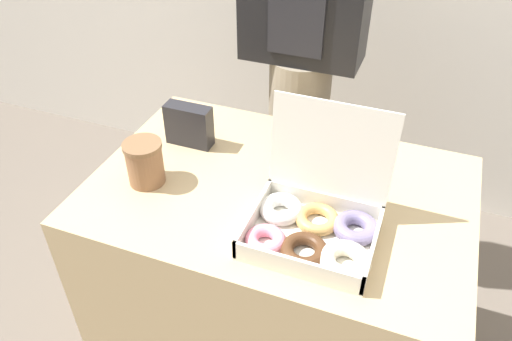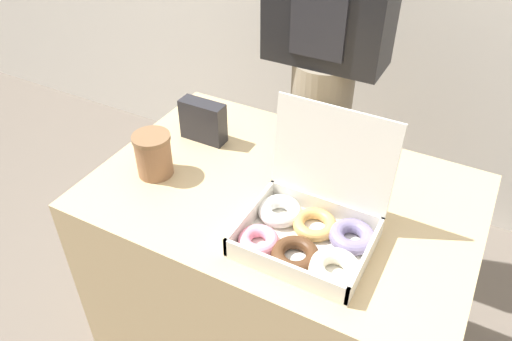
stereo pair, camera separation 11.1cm
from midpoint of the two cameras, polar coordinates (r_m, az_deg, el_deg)
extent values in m
cube|color=tan|center=(1.50, 4.82, -13.14)|extent=(0.94, 0.64, 0.74)
cube|color=white|center=(1.11, 8.48, -8.49)|extent=(0.28, 0.23, 0.01)
cube|color=white|center=(1.12, 2.21, -5.33)|extent=(0.01, 0.23, 0.05)
cube|color=white|center=(1.07, 15.39, -9.78)|extent=(0.01, 0.23, 0.05)
cube|color=white|center=(1.02, 6.34, -11.43)|extent=(0.28, 0.01, 0.05)
cube|color=white|center=(1.17, 10.55, -4.16)|extent=(0.28, 0.01, 0.05)
cube|color=white|center=(1.10, 11.63, 1.63)|extent=(0.28, 0.03, 0.23)
torus|color=pink|center=(1.08, 3.23, -8.13)|extent=(0.11, 0.11, 0.03)
torus|color=white|center=(1.15, 5.50, -4.74)|extent=(0.11, 0.11, 0.03)
torus|color=#4C2D19|center=(1.06, 7.52, -9.66)|extent=(0.13, 0.13, 0.03)
torus|color=tan|center=(1.13, 9.53, -6.21)|extent=(0.13, 0.13, 0.03)
torus|color=silver|center=(1.04, 12.03, -11.09)|extent=(0.15, 0.15, 0.03)
torus|color=slate|center=(1.12, 13.74, -7.47)|extent=(0.11, 0.11, 0.03)
cylinder|color=#8C6042|center=(1.28, -9.20, 1.48)|extent=(0.09, 0.09, 0.10)
cylinder|color=brown|center=(1.24, -9.46, 3.64)|extent=(0.10, 0.10, 0.01)
cube|color=#232328|center=(1.39, -3.81, 5.58)|extent=(0.13, 0.05, 0.12)
cylinder|color=gray|center=(1.81, 8.48, -0.22)|extent=(0.20, 0.20, 0.86)
camera|label=1|loc=(0.06, -87.14, 2.21)|focal=35.00mm
camera|label=2|loc=(0.06, 92.86, -2.21)|focal=35.00mm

